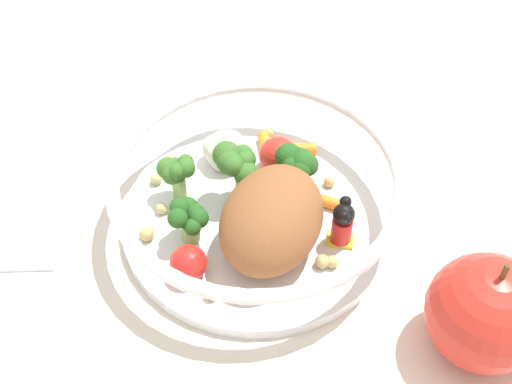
{
  "coord_description": "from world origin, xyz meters",
  "views": [
    {
      "loc": [
        -0.34,
        0.04,
        0.41
      ],
      "look_at": [
        0.0,
        -0.01,
        0.03
      ],
      "focal_mm": 47.55,
      "sensor_mm": 36.0,
      "label": 1
    }
  ],
  "objects": [
    {
      "name": "food_container",
      "position": [
        -0.0,
        -0.01,
        0.03
      ],
      "size": [
        0.22,
        0.22,
        0.07
      ],
      "color": "white",
      "rests_on": "ground_plane"
    },
    {
      "name": "loose_apple",
      "position": [
        -0.13,
        -0.14,
        0.04
      ],
      "size": [
        0.08,
        0.08,
        0.09
      ],
      "color": "red",
      "rests_on": "ground_plane"
    },
    {
      "name": "ground_plane",
      "position": [
        0.0,
        0.0,
        0.0
      ],
      "size": [
        2.4,
        2.4,
        0.0
      ],
      "primitive_type": "plane",
      "color": "silver"
    }
  ]
}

